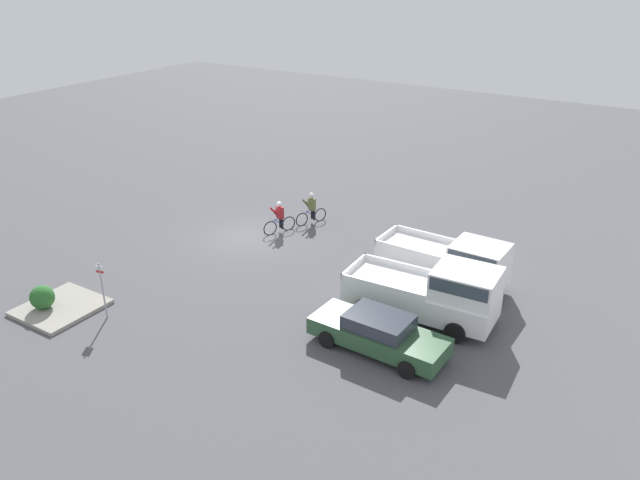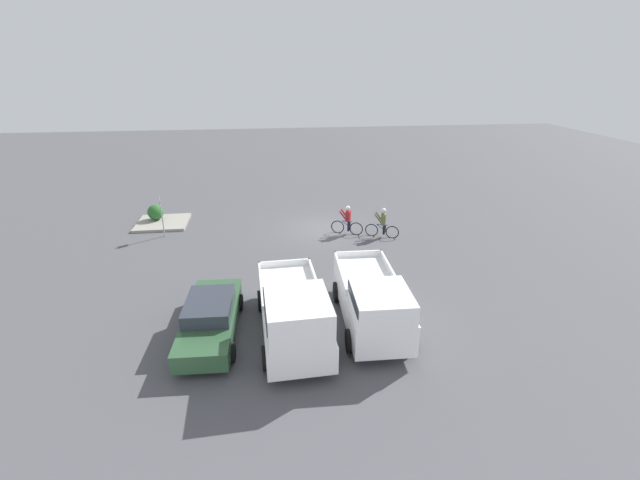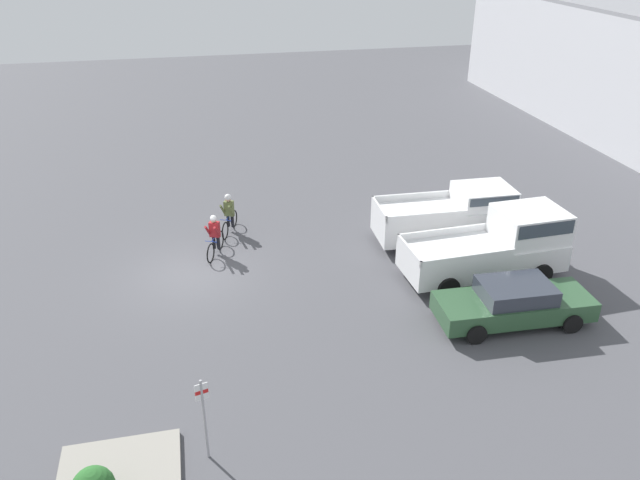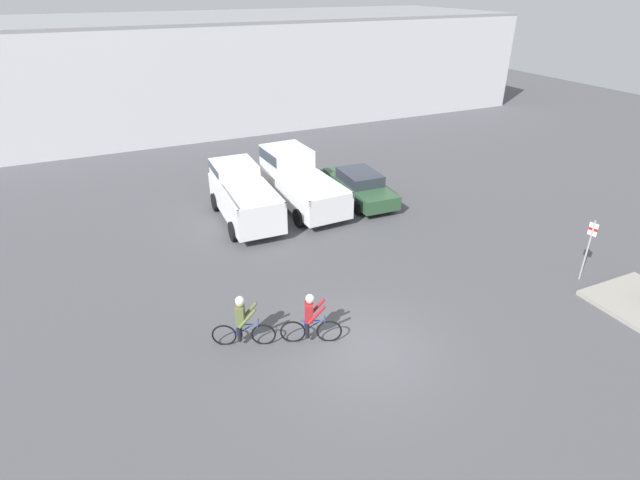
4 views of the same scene
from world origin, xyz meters
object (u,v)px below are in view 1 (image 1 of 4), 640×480
(cyclist_1, at_px, (311,208))
(fire_lane_sign, at_px, (102,286))
(cyclist_0, at_px, (280,217))
(sedan_0, at_px, (378,333))
(pickup_truck_0, at_px, (449,262))
(pickup_truck_1, at_px, (436,292))
(shrub, at_px, (42,297))

(cyclist_1, bearing_deg, fire_lane_sign, -7.57)
(cyclist_0, distance_m, cyclist_1, 1.92)
(sedan_0, height_order, cyclist_1, cyclist_1)
(sedan_0, distance_m, cyclist_0, 10.77)
(cyclist_0, xyz_separation_m, cyclist_1, (-1.79, 0.68, 0.04))
(sedan_0, height_order, fire_lane_sign, fire_lane_sign)
(pickup_truck_0, xyz_separation_m, cyclist_0, (-0.79, -9.00, -0.31))
(pickup_truck_1, xyz_separation_m, shrub, (7.30, -12.81, -0.59))
(pickup_truck_1, distance_m, shrub, 14.76)
(pickup_truck_0, height_order, cyclist_1, pickup_truck_0)
(fire_lane_sign, relative_size, shrub, 2.49)
(pickup_truck_0, relative_size, cyclist_0, 3.16)
(pickup_truck_1, xyz_separation_m, cyclist_0, (-3.55, -9.54, -0.39))
(fire_lane_sign, xyz_separation_m, shrub, (0.94, -2.40, -0.77))
(pickup_truck_0, relative_size, cyclist_1, 3.09)
(shrub, bearing_deg, pickup_truck_1, 119.68)
(pickup_truck_1, bearing_deg, sedan_0, -17.06)
(sedan_0, distance_m, fire_lane_sign, 10.20)
(sedan_0, bearing_deg, pickup_truck_0, 176.73)
(pickup_truck_0, distance_m, sedan_0, 5.62)
(pickup_truck_0, distance_m, pickup_truck_1, 2.82)
(cyclist_0, relative_size, fire_lane_sign, 0.73)
(cyclist_0, relative_size, cyclist_1, 0.98)
(cyclist_0, bearing_deg, shrub, -16.75)
(shrub, bearing_deg, sedan_0, 110.53)
(pickup_truck_1, distance_m, fire_lane_sign, 12.21)
(cyclist_1, distance_m, fire_lane_sign, 11.82)
(pickup_truck_0, height_order, shrub, pickup_truck_0)
(pickup_truck_0, bearing_deg, cyclist_1, -107.28)
(cyclist_0, relative_size, shrub, 1.82)
(pickup_truck_1, height_order, cyclist_0, pickup_truck_1)
(sedan_0, bearing_deg, cyclist_1, -135.65)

